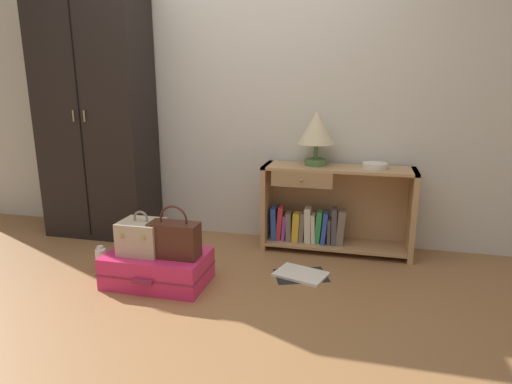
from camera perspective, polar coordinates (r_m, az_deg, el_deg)
name	(u,v)px	position (r m, az deg, el deg)	size (l,w,h in m)	color
ground_plane	(178,315)	(2.69, -10.13, -15.55)	(9.00, 9.00, 0.00)	olive
back_wall	(244,85)	(3.76, -1.51, 13.77)	(6.40, 0.10, 2.60)	beige
wardrobe	(96,114)	(4.02, -20.17, 9.54)	(0.92, 0.47, 2.12)	black
bookshelf	(329,211)	(3.55, 9.52, -2.43)	(1.17, 0.34, 0.69)	tan
table_lamp	(317,130)	(3.45, 7.92, 8.07)	(0.29, 0.29, 0.43)	#4C7542
bowl	(375,166)	(3.44, 15.25, 3.33)	(0.19, 0.19, 0.04)	silver
suitcase_large	(158,268)	(3.06, -12.72, -9.66)	(0.68, 0.43, 0.22)	#DB2860
train_case	(142,237)	(3.02, -14.66, -5.65)	(0.28, 0.24, 0.29)	#B7A88E
handbag	(174,239)	(2.89, -10.60, -6.05)	(0.32, 0.15, 0.35)	#472319
bottle	(101,259)	(3.37, -19.57, -8.29)	(0.07, 0.07, 0.19)	white
open_book_on_floor	(301,274)	(3.15, 5.87, -10.66)	(0.43, 0.37, 0.02)	white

